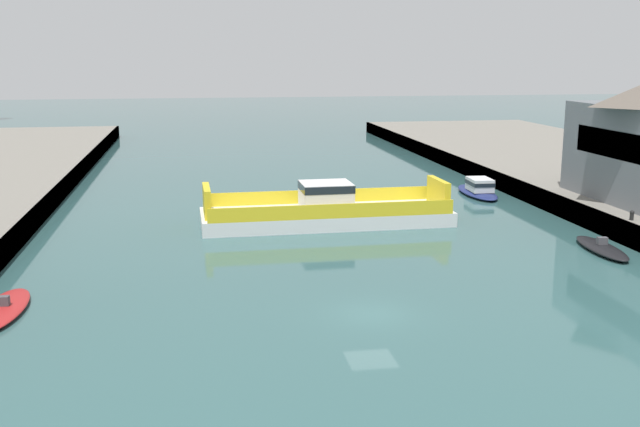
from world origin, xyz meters
name	(u,v)px	position (x,y,z in m)	size (l,w,h in m)	color
ground_plane	(371,314)	(0.00, 0.00, 0.00)	(400.00, 400.00, 0.00)	#335B5B
chain_ferry	(326,211)	(1.38, 21.09, 1.04)	(19.75, 6.55, 3.33)	silver
moored_boat_near_left	(2,309)	(-18.90, 3.37, 0.23)	(2.50, 7.07, 0.94)	red
moored_boat_near_right	(478,189)	(17.88, 30.57, 0.64)	(3.19, 8.41, 1.72)	navy
moored_boat_mid_left	(602,248)	(18.45, 9.52, 0.27)	(2.45, 6.87, 1.01)	black
bollard_right_aft	(632,215)	(21.55, 11.13, 2.13)	(0.32, 0.32, 0.71)	black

